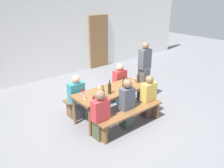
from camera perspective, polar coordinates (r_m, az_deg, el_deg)
name	(u,v)px	position (r m, az deg, el deg)	size (l,w,h in m)	color
ground_plane	(112,117)	(5.94, 0.00, -8.09)	(24.00, 24.00, 0.00)	slate
back_wall	(42,34)	(8.49, -16.84, 11.63)	(14.00, 0.20, 3.20)	white
wooden_door	(99,42)	(9.62, -3.22, 10.26)	(0.90, 0.06, 2.10)	olive
tasting_table	(112,93)	(5.64, 0.00, -2.22)	(1.92, 0.75, 0.75)	brown
bench_near	(131,115)	(5.33, 4.71, -7.56)	(1.82, 0.30, 0.45)	brown
bench_far	(96,96)	(6.26, -3.99, -2.92)	(1.82, 0.30, 0.45)	brown
wine_bottle_0	(124,84)	(5.64, 2.87, -0.08)	(0.08, 0.08, 0.31)	#194723
wine_bottle_1	(127,85)	(5.59, 3.71, -0.32)	(0.07, 0.07, 0.30)	#332814
wine_bottle_2	(138,78)	(6.06, 6.44, 1.40)	(0.07, 0.07, 0.31)	#332814
wine_bottle_3	(110,88)	(5.34, -0.61, -1.09)	(0.08, 0.08, 0.33)	#332814
wine_bottle_4	(103,94)	(5.09, -2.23, -2.50)	(0.08, 0.08, 0.32)	#194723
wine_glass_0	(94,97)	(4.94, -4.51, -3.17)	(0.07, 0.07, 0.18)	silver
wine_glass_1	(82,90)	(5.40, -7.42, -1.42)	(0.08, 0.08, 0.14)	silver
wine_glass_2	(134,77)	(6.13, 5.38, 1.70)	(0.08, 0.08, 0.16)	silver
wine_glass_3	(99,86)	(5.48, -3.17, -0.58)	(0.07, 0.07, 0.18)	silver
wine_glass_4	(84,95)	(5.12, -6.78, -2.61)	(0.06, 0.06, 0.16)	silver
seated_guest_near_0	(101,116)	(4.91, -2.82, -7.78)	(0.37, 0.24, 1.12)	#4A5237
seated_guest_near_1	(127,104)	(5.32, 3.62, -4.92)	(0.32, 0.24, 1.17)	#3D4B42
seated_guest_near_2	(148,98)	(5.83, 8.88, -3.30)	(0.39, 0.24, 1.09)	#503837
seated_guest_far_0	(77,99)	(5.73, -8.64, -3.61)	(0.39, 0.24, 1.12)	#4D555B
seated_guest_far_1	(120,84)	(6.49, 1.89, -0.12)	(0.37, 0.24, 1.14)	#273D39
standing_host	(144,73)	(6.58, 7.85, 2.66)	(0.34, 0.24, 1.70)	#575355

